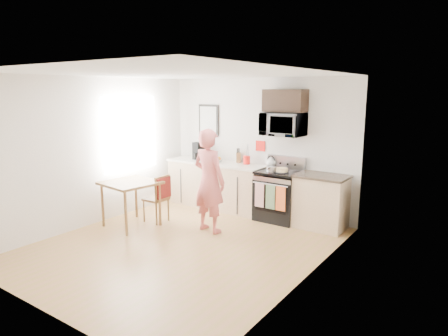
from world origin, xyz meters
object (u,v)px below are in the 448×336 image
Objects in this scene: chair at (161,193)px; dining_table at (130,187)px; person at (209,181)px; range at (279,197)px; cake at (282,170)px; microwave at (283,124)px.

dining_table is at bearing -125.92° from chair.
chair is (-0.97, -0.15, -0.31)m from person.
range is 2.16m from chair.
person reaches higher than cake.
range is at bearing -113.64° from person.
microwave is at bearing -111.63° from person.
cake is (0.11, -0.22, -0.80)m from microwave.
cake is (1.77, 1.25, 0.40)m from chair.
cake is at bearing -119.89° from person.
chair is at bearing -144.77° from cake.
cake is at bearing 38.92° from dining_table.
dining_table is (-1.97, -1.89, -1.05)m from microwave.
range is 1.46m from person.
person is 1.36m from cake.
chair is (0.31, 0.43, -0.15)m from dining_table.
dining_table is (-1.28, -0.58, -0.17)m from person.
range is at bearing 42.23° from dining_table.
cake is at bearing -46.57° from range.
dining_table is 0.54m from chair.
cake is (2.08, 1.68, 0.26)m from dining_table.
chair is at bearing 15.23° from person.
dining_table is 0.98× the size of chair.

